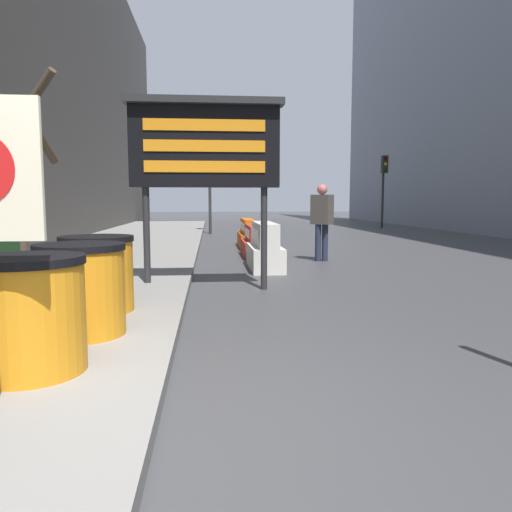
{
  "coord_description": "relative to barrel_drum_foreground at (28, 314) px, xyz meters",
  "views": [
    {
      "loc": [
        0.33,
        -2.83,
        1.36
      ],
      "look_at": [
        1.15,
        6.22,
        0.36
      ],
      "focal_mm": 35.0,
      "sensor_mm": 36.0,
      "label": 1
    }
  ],
  "objects": [
    {
      "name": "traffic_cone_near",
      "position": [
        3.13,
        13.48,
        -0.23
      ],
      "size": [
        0.37,
        0.37,
        0.67
      ],
      "color": "black",
      "rests_on": "ground_plane"
    },
    {
      "name": "bare_tree",
      "position": [
        -2.4,
        6.33,
        1.42
      ],
      "size": [
        1.62,
        1.71,
        3.82
      ],
      "color": "#4C3D2D",
      "rests_on": "sidewalk_left"
    },
    {
      "name": "message_board",
      "position": [
        1.24,
        3.94,
        1.62
      ],
      "size": [
        2.34,
        0.36,
        2.86
      ],
      "color": "#28282B",
      "rests_on": "ground_plane"
    },
    {
      "name": "jersey_barrier_red_striped",
      "position": [
        2.39,
        8.51,
        -0.22
      ],
      "size": [
        0.59,
        1.81,
        0.77
      ],
      "color": "red",
      "rests_on": "ground_plane"
    },
    {
      "name": "ground_plane",
      "position": [
        0.98,
        -0.8,
        -0.56
      ],
      "size": [
        120.0,
        120.0,
        0.0
      ],
      "primitive_type": "plane",
      "color": "#3F3F42"
    },
    {
      "name": "jersey_barrier_white",
      "position": [
        2.39,
        6.28,
        -0.15
      ],
      "size": [
        0.61,
        1.83,
        0.93
      ],
      "color": "silver",
      "rests_on": "ground_plane"
    },
    {
      "name": "traffic_cone_mid",
      "position": [
        2.42,
        9.14,
        -0.24
      ],
      "size": [
        0.36,
        0.36,
        0.64
      ],
      "color": "black",
      "rests_on": "ground_plane"
    },
    {
      "name": "barrel_drum_middle",
      "position": [
        0.11,
        1.01,
        0.0
      ],
      "size": [
        0.82,
        0.82,
        0.85
      ],
      "color": "orange",
      "rests_on": "sidewalk_left"
    },
    {
      "name": "traffic_light_near_curb",
      "position": [
        1.29,
        17.12,
        1.99
      ],
      "size": [
        0.28,
        0.45,
        3.49
      ],
      "color": "#2D2D30",
      "rests_on": "ground_plane"
    },
    {
      "name": "jersey_barrier_orange_far",
      "position": [
        2.39,
        10.91,
        -0.19
      ],
      "size": [
        0.5,
        2.12,
        0.84
      ],
      "color": "orange",
      "rests_on": "ground_plane"
    },
    {
      "name": "pedestrian_worker",
      "position": [
        3.81,
        7.45,
        0.47
      ],
      "size": [
        0.52,
        0.51,
        1.73
      ],
      "rotation": [
        0.0,
        0.0,
        5.53
      ],
      "color": "#23283D",
      "rests_on": "ground_plane"
    },
    {
      "name": "barrel_drum_foreground",
      "position": [
        0.0,
        0.0,
        0.0
      ],
      "size": [
        0.82,
        0.82,
        0.85
      ],
      "color": "orange",
      "rests_on": "sidewalk_left"
    },
    {
      "name": "barrel_drum_back",
      "position": [
        0.04,
        2.02,
        0.0
      ],
      "size": [
        0.82,
        0.82,
        0.85
      ],
      "color": "orange",
      "rests_on": "sidewalk_left"
    },
    {
      "name": "traffic_light_far_side",
      "position": [
        9.81,
        20.44,
        2.04
      ],
      "size": [
        0.28,
        0.45,
        3.56
      ],
      "color": "#2D2D30",
      "rests_on": "ground_plane"
    }
  ]
}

